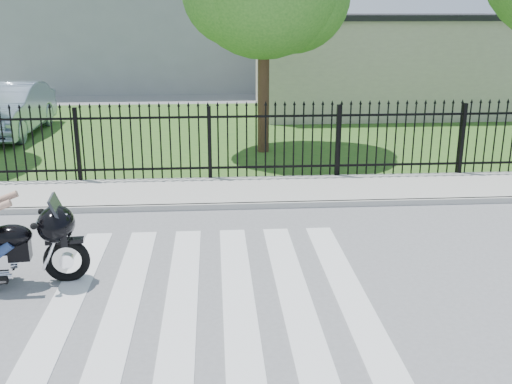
{
  "coord_description": "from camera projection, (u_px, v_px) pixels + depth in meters",
  "views": [
    {
      "loc": [
        0.1,
        -7.59,
        3.93
      ],
      "look_at": [
        0.78,
        1.89,
        1.0
      ],
      "focal_mm": 42.0,
      "sensor_mm": 36.0,
      "label": 1
    }
  ],
  "objects": [
    {
      "name": "ground",
      "position": [
        210.0,
        301.0,
        8.38
      ],
      "size": [
        120.0,
        120.0,
        0.0
      ],
      "primitive_type": "plane",
      "color": "slate",
      "rests_on": "ground"
    },
    {
      "name": "crosswalk",
      "position": [
        210.0,
        301.0,
        8.38
      ],
      "size": [
        5.0,
        5.5,
        0.01
      ],
      "primitive_type": null,
      "color": "silver",
      "rests_on": "ground"
    },
    {
      "name": "sidewalk",
      "position": [
        210.0,
        192.0,
        13.13
      ],
      "size": [
        40.0,
        2.0,
        0.12
      ],
      "primitive_type": "cube",
      "color": "#ADAAA3",
      "rests_on": "ground"
    },
    {
      "name": "curb",
      "position": [
        210.0,
        207.0,
        12.18
      ],
      "size": [
        40.0,
        0.12,
        0.12
      ],
      "primitive_type": "cube",
      "color": "#ADAAA3",
      "rests_on": "ground"
    },
    {
      "name": "grass_strip",
      "position": [
        211.0,
        132.0,
        19.82
      ],
      "size": [
        40.0,
        12.0,
        0.02
      ],
      "primitive_type": "cube",
      "color": "#29581E",
      "rests_on": "ground"
    },
    {
      "name": "iron_fence",
      "position": [
        210.0,
        145.0,
        13.83
      ],
      "size": [
        26.0,
        0.04,
        1.8
      ],
      "color": "black",
      "rests_on": "ground"
    },
    {
      "name": "building_low",
      "position": [
        387.0,
        66.0,
        23.6
      ],
      "size": [
        10.0,
        6.0,
        3.5
      ],
      "primitive_type": "cube",
      "color": "beige",
      "rests_on": "ground"
    },
    {
      "name": "building_low_roof",
      "position": [
        390.0,
        17.0,
        23.05
      ],
      "size": [
        10.2,
        6.2,
        0.2
      ],
      "primitive_type": "cube",
      "color": "black",
      "rests_on": "building_low"
    },
    {
      "name": "parked_car",
      "position": [
        9.0,
        110.0,
        19.03
      ],
      "size": [
        1.78,
        4.98,
        1.64
      ],
      "primitive_type": "imported",
      "rotation": [
        0.0,
        0.0,
        -0.01
      ],
      "color": "#98AABF",
      "rests_on": "grass_strip"
    }
  ]
}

